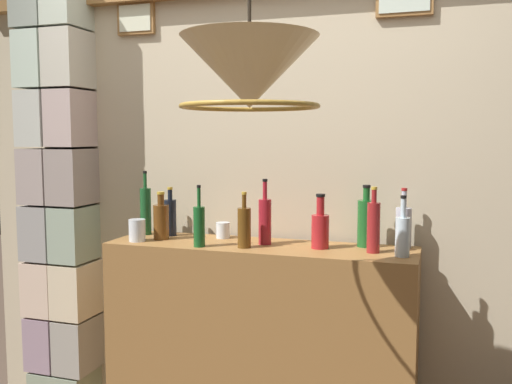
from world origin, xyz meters
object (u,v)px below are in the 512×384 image
(liquor_bottle_amaro, at_px, (366,222))
(glass_tumbler_highball, at_px, (223,230))
(liquor_bottle_scotch, at_px, (320,228))
(liquor_bottle_port, at_px, (373,226))
(liquor_bottle_sherry, at_px, (403,235))
(liquor_bottle_whiskey, at_px, (161,220))
(liquor_bottle_brandy, at_px, (170,216))
(glass_tumbler_rocks, at_px, (137,230))
(liquor_bottle_tequila, at_px, (403,226))
(liquor_bottle_vermouth, at_px, (265,220))
(liquor_bottle_rum, at_px, (199,225))
(liquor_bottle_vodka, at_px, (244,227))
(pendant_lamp, at_px, (249,74))
(liquor_bottle_gin, at_px, (146,210))

(liquor_bottle_amaro, relative_size, glass_tumbler_highball, 3.63)
(liquor_bottle_scotch, height_order, liquor_bottle_port, liquor_bottle_port)
(liquor_bottle_sherry, bearing_deg, liquor_bottle_amaro, 135.79)
(liquor_bottle_amaro, height_order, liquor_bottle_sherry, liquor_bottle_amaro)
(liquor_bottle_whiskey, distance_m, glass_tumbler_highball, 0.30)
(liquor_bottle_brandy, height_order, glass_tumbler_rocks, liquor_bottle_brandy)
(glass_tumbler_highball, bearing_deg, liquor_bottle_tequila, 2.31)
(liquor_bottle_whiskey, bearing_deg, liquor_bottle_tequila, 7.99)
(liquor_bottle_sherry, relative_size, liquor_bottle_scotch, 1.05)
(liquor_bottle_scotch, distance_m, liquor_bottle_whiskey, 0.78)
(liquor_bottle_whiskey, bearing_deg, liquor_bottle_vermouth, 4.17)
(liquor_bottle_brandy, height_order, liquor_bottle_tequila, liquor_bottle_tequila)
(liquor_bottle_sherry, height_order, liquor_bottle_brandy, liquor_bottle_sherry)
(liquor_bottle_rum, bearing_deg, liquor_bottle_scotch, 14.26)
(liquor_bottle_scotch, xyz_separation_m, liquor_bottle_port, (0.24, -0.02, 0.03))
(liquor_bottle_vodka, relative_size, liquor_bottle_vermouth, 0.83)
(liquor_bottle_scotch, bearing_deg, liquor_bottle_rum, -165.74)
(liquor_bottle_brandy, height_order, pendant_lamp, pendant_lamp)
(liquor_bottle_brandy, distance_m, glass_tumbler_highball, 0.28)
(liquor_bottle_vodka, xyz_separation_m, glass_tumbler_rocks, (-0.54, -0.01, -0.04))
(liquor_bottle_vermouth, relative_size, liquor_bottle_rum, 1.08)
(liquor_bottle_amaro, xyz_separation_m, liquor_bottle_vermouth, (-0.45, -0.09, -0.00))
(liquor_bottle_vermouth, xyz_separation_m, liquor_bottle_gin, (-0.65, 0.06, 0.01))
(liquor_bottle_vermouth, relative_size, glass_tumbler_rocks, 2.89)
(liquor_bottle_scotch, bearing_deg, glass_tumbler_highball, 168.62)
(liquor_bottle_rum, xyz_separation_m, glass_tumbler_highball, (0.02, 0.24, -0.06))
(liquor_bottle_tequila, bearing_deg, liquor_bottle_gin, -177.17)
(liquor_bottle_vermouth, height_order, pendant_lamp, pendant_lamp)
(liquor_bottle_amaro, xyz_separation_m, liquor_bottle_scotch, (-0.19, -0.10, -0.02))
(liquor_bottle_brandy, xyz_separation_m, glass_tumbler_highball, (0.28, 0.02, -0.06))
(liquor_bottle_scotch, bearing_deg, liquor_bottle_tequila, 21.19)
(liquor_bottle_rum, height_order, liquor_bottle_gin, liquor_bottle_gin)
(liquor_bottle_whiskey, bearing_deg, liquor_bottle_sherry, -2.16)
(liquor_bottle_amaro, xyz_separation_m, liquor_bottle_tequila, (0.16, 0.03, -0.02))
(liquor_bottle_scotch, distance_m, liquor_bottle_rum, 0.54)
(liquor_bottle_amaro, bearing_deg, liquor_bottle_whiskey, -172.71)
(liquor_bottle_sherry, height_order, liquor_bottle_whiskey, liquor_bottle_sherry)
(liquor_bottle_sherry, xyz_separation_m, liquor_bottle_tequila, (-0.01, 0.20, 0.01))
(liquor_bottle_brandy, height_order, liquor_bottle_gin, liquor_bottle_gin)
(liquor_bottle_brandy, bearing_deg, liquor_bottle_scotch, -5.97)
(liquor_bottle_gin, bearing_deg, liquor_bottle_vodka, -15.73)
(liquor_bottle_gin, bearing_deg, liquor_bottle_sherry, -6.21)
(liquor_bottle_amaro, xyz_separation_m, pendant_lamp, (-0.28, -0.81, 0.58))
(liquor_bottle_scotch, xyz_separation_m, glass_tumbler_highball, (-0.51, 0.10, -0.05))
(liquor_bottle_vermouth, bearing_deg, pendant_lamp, -76.68)
(liquor_bottle_scotch, xyz_separation_m, liquor_bottle_rum, (-0.53, -0.13, 0.01))
(glass_tumbler_highball, bearing_deg, glass_tumbler_rocks, -150.23)
(liquor_bottle_sherry, xyz_separation_m, liquor_bottle_port, (-0.12, 0.04, 0.02))
(liquor_bottle_brandy, relative_size, glass_tumbler_highball, 3.17)
(liquor_bottle_port, bearing_deg, pendant_lamp, -115.41)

